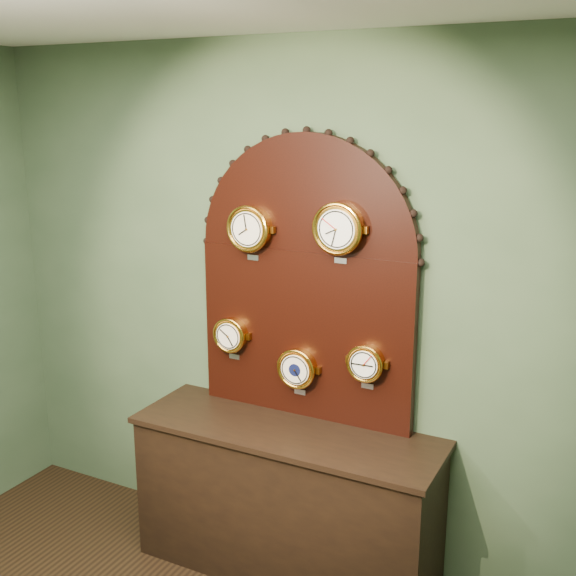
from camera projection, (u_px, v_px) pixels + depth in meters
The scene contains 8 objects.
wall_back at pixel (309, 310), 3.75m from camera, with size 4.00×4.00×0.00m, color #42593D.
shop_counter at pixel (286, 503), 3.77m from camera, with size 1.60×0.50×0.80m, color black.
display_board at pixel (306, 271), 3.65m from camera, with size 1.26×0.06×1.53m.
roman_clock at pixel (250, 229), 3.67m from camera, with size 0.25×0.08×0.30m.
arabic_clock at pixel (339, 228), 3.44m from camera, with size 0.26×0.08×0.31m.
hygrometer at pixel (231, 335), 3.88m from camera, with size 0.20×0.08×0.25m.
barometer at pixel (297, 368), 3.73m from camera, with size 0.22×0.08×0.27m.
tide_clock at pixel (366, 363), 3.53m from camera, with size 0.20×0.08×0.25m.
Camera 1 is at (1.54, -0.75, 2.45)m, focal length 44.10 mm.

